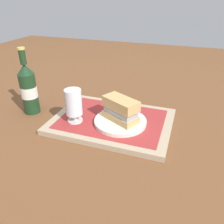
% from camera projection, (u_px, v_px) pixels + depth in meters
% --- Properties ---
extents(ground_plane, '(3.00, 3.00, 0.00)m').
position_uv_depth(ground_plane, '(112.00, 123.00, 0.86)').
color(ground_plane, brown).
extents(tray, '(0.44, 0.32, 0.02)m').
position_uv_depth(tray, '(112.00, 121.00, 0.85)').
color(tray, tan).
rests_on(tray, ground_plane).
extents(placemat, '(0.38, 0.27, 0.00)m').
position_uv_depth(placemat, '(112.00, 119.00, 0.85)').
color(placemat, '#9E2D2D').
rests_on(placemat, tray).
extents(plate, '(0.19, 0.19, 0.01)m').
position_uv_depth(plate, '(120.00, 121.00, 0.82)').
color(plate, silver).
rests_on(plate, placemat).
extents(sandwich, '(0.14, 0.12, 0.08)m').
position_uv_depth(sandwich, '(120.00, 109.00, 0.79)').
color(sandwich, tan).
rests_on(sandwich, plate).
extents(beer_glass, '(0.06, 0.06, 0.12)m').
position_uv_depth(beer_glass, '(74.00, 105.00, 0.80)').
color(beer_glass, silver).
rests_on(beer_glass, placemat).
extents(beer_bottle, '(0.07, 0.07, 0.27)m').
position_uv_depth(beer_bottle, '(29.00, 89.00, 0.89)').
color(beer_bottle, '#19381E').
rests_on(beer_bottle, ground_plane).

